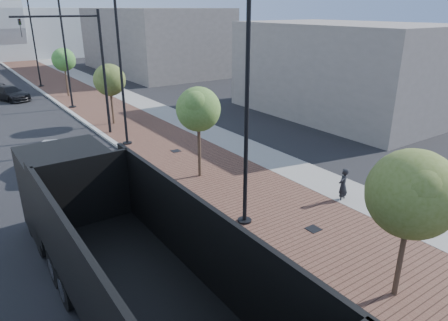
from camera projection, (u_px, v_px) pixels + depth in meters
sidewalk at (85, 93)px, 40.70m from camera, size 7.00×140.00×0.12m
concrete_strip at (111, 90)px, 42.14m from camera, size 2.40×140.00×0.13m
curb at (49, 97)px, 38.82m from camera, size 0.30×140.00×0.14m
dump_truck at (100, 236)px, 12.15m from camera, size 3.00×14.02×3.92m
white_sedan at (57, 157)px, 21.23m from camera, size 3.16×4.64×1.45m
dark_car_far at (10, 93)px, 37.40m from camera, size 3.42×4.85×1.30m
pedestrian at (343, 185)px, 17.72m from camera, size 0.64×0.49×1.58m
streetlight_1 at (244, 119)px, 14.56m from camera, size 1.44×0.56×9.21m
streetlight_2 at (121, 67)px, 23.65m from camera, size 1.72×0.56×9.28m
streetlight_3 at (65, 56)px, 32.97m from camera, size 1.44×0.56×9.21m
streetlight_4 at (34, 41)px, 42.06m from camera, size 1.72×0.56×9.28m
traffic_mast at (89, 60)px, 25.42m from camera, size 5.09×0.20×8.00m
tree_0 at (412, 194)px, 10.93m from camera, size 2.50×2.47×4.63m
tree_1 at (199, 109)px, 19.32m from camera, size 2.22×2.14×4.62m
tree_2 at (110, 80)px, 28.61m from camera, size 2.31×2.25×4.42m
tree_3 at (64, 60)px, 37.74m from camera, size 2.21×2.13×4.60m
commercial_block_ne at (153, 40)px, 53.66m from camera, size 12.00×22.00×8.00m
commercial_block_e at (343, 70)px, 31.89m from camera, size 10.00×16.00×7.00m
utility_cover_1 at (313, 229)px, 15.54m from camera, size 0.50×0.50×0.02m
utility_cover_2 at (176, 151)px, 23.98m from camera, size 0.50×0.50×0.02m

